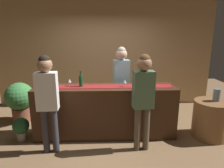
# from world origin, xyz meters

# --- Properties ---
(ground_plane) EXTENTS (10.00, 10.00, 0.00)m
(ground_plane) POSITION_xyz_m (0.00, 0.00, 0.00)
(ground_plane) COLOR brown
(back_wall) EXTENTS (6.00, 0.12, 2.90)m
(back_wall) POSITION_xyz_m (0.00, 1.90, 1.45)
(back_wall) COLOR tan
(back_wall) RESTS_ON ground
(bar_counter) EXTENTS (2.73, 0.60, 1.01)m
(bar_counter) POSITION_xyz_m (0.00, 0.00, 0.50)
(bar_counter) COLOR #3D2314
(bar_counter) RESTS_ON ground
(counter_runner_cloth) EXTENTS (2.59, 0.28, 0.01)m
(counter_runner_cloth) POSITION_xyz_m (0.00, 0.00, 1.01)
(counter_runner_cloth) COLOR maroon
(counter_runner_cloth) RESTS_ON bar_counter
(wine_bottle_amber) EXTENTS (0.07, 0.07, 0.30)m
(wine_bottle_amber) POSITION_xyz_m (0.88, 0.06, 1.12)
(wine_bottle_amber) COLOR brown
(wine_bottle_amber) RESTS_ON bar_counter
(wine_bottle_green) EXTENTS (0.07, 0.07, 0.30)m
(wine_bottle_green) POSITION_xyz_m (-0.46, 0.01, 1.12)
(wine_bottle_green) COLOR #194723
(wine_bottle_green) RESTS_ON bar_counter
(wine_glass_near_customer) EXTENTS (0.07, 0.07, 0.14)m
(wine_glass_near_customer) POSITION_xyz_m (-1.17, -0.04, 1.11)
(wine_glass_near_customer) COLOR silver
(wine_glass_near_customer) RESTS_ON bar_counter
(wine_glass_mid_counter) EXTENTS (0.07, 0.07, 0.14)m
(wine_glass_mid_counter) POSITION_xyz_m (0.37, -0.04, 1.11)
(wine_glass_mid_counter) COLOR silver
(wine_glass_mid_counter) RESTS_ON bar_counter
(wine_glass_far_end) EXTENTS (0.07, 0.07, 0.14)m
(wine_glass_far_end) POSITION_xyz_m (-0.69, 0.06, 1.11)
(wine_glass_far_end) COLOR silver
(wine_glass_far_end) RESTS_ON bar_counter
(bartender) EXTENTS (0.37, 0.25, 1.73)m
(bartender) POSITION_xyz_m (0.36, 0.58, 1.07)
(bartender) COLOR #26262B
(bartender) RESTS_ON ground
(customer_sipping) EXTENTS (0.36, 0.24, 1.69)m
(customer_sipping) POSITION_xyz_m (0.63, -0.57, 1.04)
(customer_sipping) COLOR brown
(customer_sipping) RESTS_ON ground
(customer_browsing) EXTENTS (0.35, 0.24, 1.68)m
(customer_browsing) POSITION_xyz_m (-0.94, -0.59, 1.04)
(customer_browsing) COLOR #33333D
(customer_browsing) RESTS_ON ground
(round_side_table) EXTENTS (0.68, 0.68, 0.74)m
(round_side_table) POSITION_xyz_m (2.07, -0.17, 0.37)
(round_side_table) COLOR brown
(round_side_table) RESTS_ON ground
(vase_on_side_table) EXTENTS (0.13, 0.13, 0.24)m
(vase_on_side_table) POSITION_xyz_m (2.14, -0.14, 0.86)
(vase_on_side_table) COLOR slate
(vase_on_side_table) RESTS_ON round_side_table
(potted_plant_tall) EXTENTS (0.64, 0.64, 0.93)m
(potted_plant_tall) POSITION_xyz_m (-1.95, 0.68, 0.54)
(potted_plant_tall) COLOR brown
(potted_plant_tall) RESTS_ON ground
(potted_plant_small) EXTENTS (0.31, 0.31, 0.45)m
(potted_plant_small) POSITION_xyz_m (-1.62, -0.16, 0.26)
(potted_plant_small) COLOR #9E9389
(potted_plant_small) RESTS_ON ground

